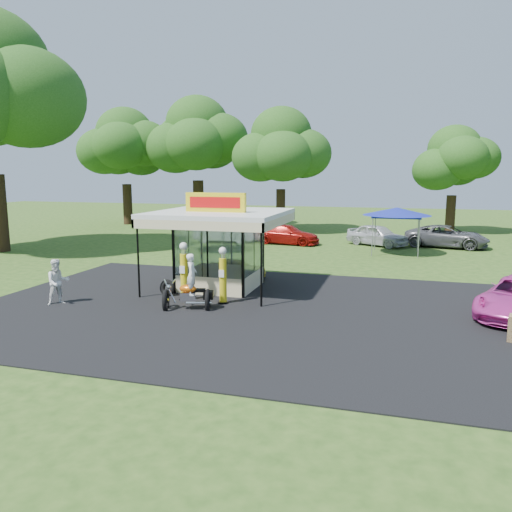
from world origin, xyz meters
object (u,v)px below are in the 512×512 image
Objects in this scene: gas_pump_right at (223,277)px; motorcycle at (190,287)px; spectator_west at (58,282)px; bg_car_d at (447,236)px; tent_west at (203,212)px; gas_station_kiosk at (220,248)px; gas_pump_left at (184,273)px; tent_east at (397,212)px; kiosk_car at (237,268)px; bg_car_c at (377,235)px; bg_car_b at (287,235)px; bg_car_a at (225,232)px.

motorcycle is at bearing -127.83° from gas_pump_right.
spectator_west is (-6.02, -1.84, -0.18)m from gas_pump_right.
tent_west reaches higher than bg_car_d.
gas_station_kiosk is at bearing 74.89° from motorcycle.
tent_east is at bearing 61.48° from gas_pump_left.
gas_pump_right is at bearing -167.87° from kiosk_car.
bg_car_c is at bearing 106.61° from bg_car_d.
bg_car_b is (-0.40, 17.91, -0.17)m from motorcycle.
gas_pump_right is 15.74m from tent_east.
motorcycle is at bearing 161.92° from bg_car_d.
bg_car_b is (4.75, 18.62, -0.21)m from spectator_west.
bg_car_d is (15.51, 20.09, -0.14)m from spectator_west.
kiosk_car is 0.68× the size of tent_east.
bg_car_b is at bearing 91.05° from gas_station_kiosk.
motorcycle is at bearing -114.45° from tent_east.
bg_car_d is at bearing 62.54° from gas_pump_right.
gas_station_kiosk reaches higher than bg_car_b.
bg_car_d is at bearing 56.37° from gas_station_kiosk.
tent_west reaches higher than spectator_west.
spectator_west is 0.44× the size of tent_west.
bg_car_c is (10.72, 1.35, 0.00)m from bg_car_a.
bg_car_c is at bearing 68.73° from gas_station_kiosk.
motorcycle is at bearing -178.68° from kiosk_car.
tent_west is (-4.53, -4.52, 1.86)m from bg_car_b.
bg_car_b is 10.86m from bg_car_d.
spectator_west reaches higher than bg_car_a.
kiosk_car is 0.52× the size of bg_car_d.
tent_east is at bearing 48.31° from motorcycle.
motorcycle is (0.75, -1.15, -0.27)m from gas_pump_left.
bg_car_c is (6.20, 0.95, 0.07)m from bg_car_b.
gas_station_kiosk is 2.61m from gas_pump_left.
bg_car_c is at bearing 110.53° from tent_east.
bg_car_a is at bearing 39.46° from spectator_west.
gas_pump_right is at bearing -168.67° from bg_car_b.
motorcycle is at bearing -167.12° from bg_car_c.
bg_car_b is at bearing 107.83° from bg_car_d.
gas_pump_left is at bearing -170.32° from bg_car_c.
tent_east reaches higher than tent_west.
bg_car_b reaches higher than kiosk_car.
gas_pump_left is at bearing -104.12° from gas_station_kiosk.
bg_car_a is 0.96× the size of bg_car_b.
tent_east reaches higher than bg_car_a.
gas_pump_right is at bearing -167.27° from bg_car_a.
bg_car_d reaches higher than kiosk_car.
bg_car_d is 5.42m from tent_east.
gas_pump_right is 4.82m from kiosk_car.
tent_east is (7.19, 11.91, 0.84)m from gas_station_kiosk.
kiosk_car is at bearing -174.48° from bg_car_c.
spectator_west is at bearing 142.45° from kiosk_car.
gas_pump_right is at bearing -64.69° from tent_west.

